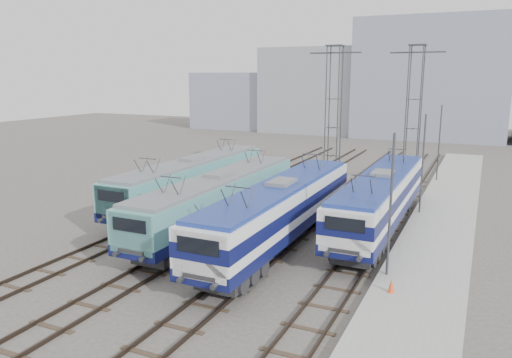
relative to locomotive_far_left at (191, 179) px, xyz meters
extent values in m
plane|color=#514C47|center=(6.75, -9.31, -2.17)|extent=(160.00, 160.00, 0.00)
cube|color=#9E9E99|center=(16.95, -1.31, -2.02)|extent=(4.00, 70.00, 0.30)
cube|color=#0D1247|center=(0.00, 0.21, -0.83)|extent=(2.75, 17.35, 0.58)
cube|color=#599F9F|center=(0.00, 0.21, 0.32)|extent=(2.70, 17.35, 1.73)
cube|color=#599F9F|center=(0.00, -8.12, 0.15)|extent=(2.48, 0.67, 1.97)
cube|color=slate|center=(0.00, 0.21, 1.29)|extent=(2.48, 16.65, 0.19)
cube|color=#262628|center=(0.00, -5.57, -1.55)|extent=(2.02, 3.47, 0.65)
cube|color=#262628|center=(0.00, 5.99, -1.55)|extent=(2.02, 3.47, 0.65)
cube|color=#0D1247|center=(4.50, -3.88, -0.85)|extent=(2.71, 17.13, 0.57)
cube|color=#599F9F|center=(4.50, -3.88, 0.30)|extent=(2.66, 17.13, 1.71)
cube|color=#599F9F|center=(4.50, -12.11, 0.12)|extent=(2.45, 0.67, 1.94)
cube|color=slate|center=(4.50, -3.88, 1.25)|extent=(2.45, 16.45, 0.19)
cube|color=#262628|center=(4.50, -9.59, -1.56)|extent=(2.00, 3.43, 0.64)
cube|color=#262628|center=(4.50, 1.83, -1.56)|extent=(2.00, 3.43, 0.64)
cube|color=#0D1247|center=(9.00, -4.93, -0.81)|extent=(2.81, 17.73, 0.59)
cube|color=white|center=(9.00, -4.93, 0.38)|extent=(2.76, 17.73, 1.77)
cube|color=#0D1247|center=(9.00, -4.93, 0.33)|extent=(2.80, 17.75, 0.69)
cube|color=white|center=(9.00, -13.45, 0.20)|extent=(2.54, 0.69, 2.01)
cube|color=navy|center=(9.00, -4.93, 1.36)|extent=(2.54, 17.02, 0.20)
cube|color=#262628|center=(9.00, -10.84, -1.54)|extent=(2.07, 3.55, 0.66)
cube|color=#262628|center=(9.00, 0.98, -1.54)|extent=(2.07, 3.55, 0.66)
cube|color=#0D1247|center=(13.50, 0.41, -0.83)|extent=(2.75, 17.38, 0.58)
cube|color=white|center=(13.50, 0.41, 0.33)|extent=(2.70, 17.38, 1.74)
cube|color=#0D1247|center=(13.50, 0.41, 0.28)|extent=(2.74, 17.40, 0.68)
cube|color=white|center=(13.50, -7.94, 0.16)|extent=(2.49, 0.68, 1.97)
cube|color=navy|center=(13.50, 0.41, 1.30)|extent=(2.49, 16.69, 0.19)
cube|color=#262628|center=(13.50, -5.38, -1.55)|extent=(2.03, 3.48, 0.65)
cube|color=#262628|center=(13.50, 6.21, -1.55)|extent=(2.03, 3.48, 0.65)
cylinder|color=#3F4247|center=(6.20, 12.14, 3.83)|extent=(0.10, 0.10, 12.00)
cylinder|color=#3F4247|center=(7.30, 12.14, 3.83)|extent=(0.10, 0.10, 12.00)
cylinder|color=#3F4247|center=(6.20, 13.24, 3.83)|extent=(0.10, 0.10, 12.00)
cylinder|color=#3F4247|center=(7.30, 13.24, 3.83)|extent=(0.10, 0.10, 12.00)
cube|color=#3F4247|center=(6.75, 12.69, 9.23)|extent=(4.50, 0.12, 0.12)
cylinder|color=#3F4247|center=(12.70, 14.14, 3.83)|extent=(0.10, 0.10, 12.00)
cylinder|color=#3F4247|center=(13.80, 14.14, 3.83)|extent=(0.10, 0.10, 12.00)
cylinder|color=#3F4247|center=(12.70, 15.24, 3.83)|extent=(0.10, 0.10, 12.00)
cylinder|color=#3F4247|center=(13.80, 15.24, 3.83)|extent=(0.10, 0.10, 12.00)
cube|color=#3F4247|center=(13.25, 14.69, 9.23)|extent=(4.50, 0.12, 0.12)
cylinder|color=#3F4247|center=(15.35, -7.31, 1.33)|extent=(0.12, 0.12, 7.00)
cylinder|color=#3F4247|center=(15.35, 4.69, 1.33)|extent=(0.12, 0.12, 7.00)
cylinder|color=#3F4247|center=(15.35, 16.69, 1.33)|extent=(0.12, 0.12, 7.00)
cone|color=#F94B1D|center=(15.89, -9.26, -1.56)|extent=(0.29, 0.29, 0.61)
cube|color=gray|center=(-7.25, 52.69, 4.83)|extent=(18.00, 12.00, 14.00)
cube|color=#838AA3|center=(10.75, 52.69, 6.83)|extent=(22.00, 14.00, 18.00)
cube|color=#838AA3|center=(-23.25, 52.69, 2.83)|extent=(14.00, 10.00, 10.00)
camera|label=1|loc=(19.04, -29.98, 7.33)|focal=35.00mm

